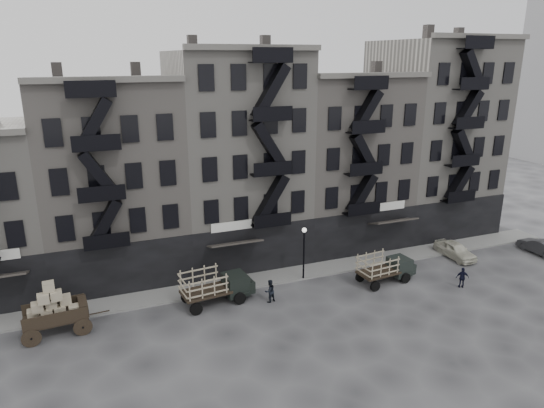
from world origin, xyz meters
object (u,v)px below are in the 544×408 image
object	(u,v)px
car_east	(455,250)
policeman	(462,278)
wagon	(52,305)
stake_truck_west	(215,284)
pedestrian_mid	(270,291)
stake_truck_east	(386,266)
car_far	(540,247)

from	to	relation	value
car_east	policeman	size ratio (longest dim) A/B	2.54
wagon	car_east	bearing A→B (deg)	-3.92
stake_truck_west	pedestrian_mid	bearing A→B (deg)	-25.33
stake_truck_east	stake_truck_west	bearing A→B (deg)	167.30
wagon	car_far	world-z (taller)	wagon
stake_truck_east	car_east	bearing A→B (deg)	6.18
stake_truck_east	pedestrian_mid	xyz separation A→B (m)	(-9.35, 0.26, -0.51)
stake_truck_west	car_east	xyz separation A→B (m)	(21.23, 0.33, -0.77)
stake_truck_west	policeman	bearing A→B (deg)	-20.27
stake_truck_east	pedestrian_mid	bearing A→B (deg)	172.26
car_east	wagon	bearing A→B (deg)	179.56
wagon	car_far	size ratio (longest dim) A/B	1.06
policeman	car_far	bearing A→B (deg)	-140.62
pedestrian_mid	car_east	bearing A→B (deg)	168.73
stake_truck_east	pedestrian_mid	world-z (taller)	stake_truck_east
stake_truck_east	car_east	world-z (taller)	stake_truck_east
stake_truck_west	policeman	size ratio (longest dim) A/B	3.29
car_east	pedestrian_mid	bearing A→B (deg)	-176.24
policeman	car_east	bearing A→B (deg)	-100.79
stake_truck_west	car_east	bearing A→B (deg)	-5.55
stake_truck_east	car_far	distance (m)	15.85
car_far	stake_truck_west	bearing A→B (deg)	-4.16
stake_truck_east	car_far	bearing A→B (deg)	-6.80
stake_truck_west	pedestrian_mid	xyz separation A→B (m)	(3.58, -1.23, -0.63)
stake_truck_west	pedestrian_mid	world-z (taller)	stake_truck_west
stake_truck_west	car_east	world-z (taller)	stake_truck_west
wagon	stake_truck_east	bearing A→B (deg)	-8.07
wagon	pedestrian_mid	xyz separation A→B (m)	(13.96, -1.09, -1.11)
wagon	policeman	distance (m)	28.49
wagon	stake_truck_east	size ratio (longest dim) A/B	0.86
policeman	pedestrian_mid	bearing A→B (deg)	13.00
pedestrian_mid	policeman	size ratio (longest dim) A/B	1.04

